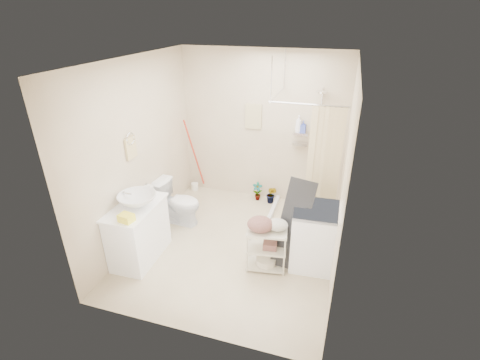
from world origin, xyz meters
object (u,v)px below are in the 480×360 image
(toilet, at_px, (179,202))
(washing_machine, at_px, (315,236))
(laundry_rack, at_px, (267,246))
(vanity, at_px, (139,232))

(toilet, distance_m, washing_machine, 2.22)
(toilet, distance_m, laundry_rack, 1.74)
(toilet, bearing_deg, laundry_rack, -109.78)
(vanity, height_order, toilet, vanity)
(toilet, bearing_deg, vanity, 176.76)
(vanity, bearing_deg, laundry_rack, 8.13)
(washing_machine, relative_size, laundry_rack, 1.21)
(washing_machine, height_order, laundry_rack, washing_machine)
(vanity, height_order, washing_machine, washing_machine)
(toilet, xyz_separation_m, washing_machine, (2.18, -0.41, 0.07))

